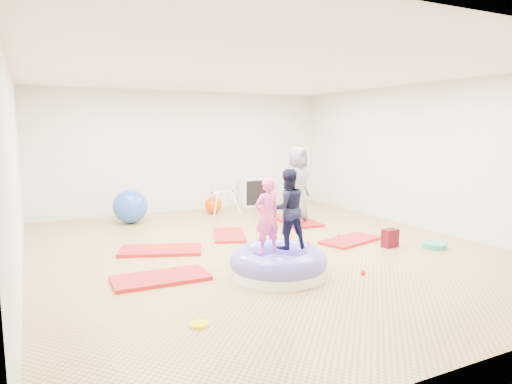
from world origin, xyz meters
name	(u,v)px	position (x,y,z in m)	size (l,w,h in m)	color
room	(264,163)	(0.00, 0.00, 1.40)	(7.01, 8.01, 2.81)	tan
gym_mat_front_left	(161,278)	(-1.90, -0.75, 0.03)	(1.22, 0.61, 0.05)	#B6142D
gym_mat_mid_left	(161,250)	(-1.54, 0.59, 0.03)	(1.27, 0.64, 0.05)	#B6142D
gym_mat_center_back	(230,235)	(-0.15, 1.07, 0.02)	(1.07, 0.54, 0.04)	#B6142D
gym_mat_right	(351,240)	(1.57, -0.23, 0.02)	(1.11, 0.56, 0.05)	#B6142D
gym_mat_rear_right	(296,221)	(1.59, 1.60, 0.03)	(1.29, 0.64, 0.05)	#B6142D
inflatable_cushion	(278,264)	(-0.46, -1.27, 0.16)	(1.30, 1.30, 0.41)	white
child_pink	(267,212)	(-0.62, -1.27, 0.87)	(0.36, 0.24, 1.00)	#FA4CA1
child_navy	(287,205)	(-0.26, -1.16, 0.92)	(0.53, 0.41, 1.09)	black
adult_caregiver	(297,184)	(1.55, 1.52, 0.82)	(0.74, 0.48, 1.52)	slate
infant	(293,217)	(1.41, 1.41, 0.16)	(0.35, 0.35, 0.20)	#CBE2FF
ball_pit_balls	(298,242)	(0.65, 0.03, 0.03)	(3.06, 3.99, 0.07)	#2350B2
exercise_ball_blue	(130,206)	(-1.53, 3.03, 0.35)	(0.70, 0.70, 0.70)	#2350B2
exercise_ball_orange	(213,205)	(0.39, 3.27, 0.20)	(0.39, 0.39, 0.39)	#E53D00
infant_play_gym	(222,199)	(0.57, 3.15, 0.35)	(0.69, 0.65, 0.53)	white
cube_shelf	(255,192)	(1.70, 3.79, 0.36)	(0.71, 0.35, 0.71)	white
balance_disc	(434,245)	(2.53, -1.18, 0.04)	(0.40, 0.40, 0.09)	teal
backpack	(390,238)	(1.91, -0.82, 0.15)	(0.26, 0.16, 0.30)	maroon
yellow_toy	(199,324)	(-1.93, -2.28, 0.01)	(0.19, 0.19, 0.03)	#F3FF06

